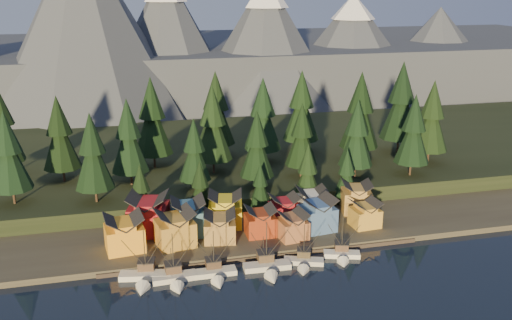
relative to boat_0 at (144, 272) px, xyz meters
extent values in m
plane|color=black|center=(29.24, -10.96, -2.33)|extent=(500.00, 500.00, 0.00)
cube|color=#373228|center=(29.24, 29.04, -1.58)|extent=(400.00, 50.00, 1.50)
cube|color=black|center=(29.24, 79.04, 0.67)|extent=(420.00, 100.00, 6.00)
cube|color=#40352E|center=(29.24, 5.54, -1.83)|extent=(80.00, 4.00, 1.00)
cube|color=#444B58|center=(29.24, 229.04, 12.67)|extent=(560.00, 160.00, 30.00)
cone|color=#444B58|center=(-15.76, 169.04, 42.67)|extent=(100.00, 100.00, 90.00)
cone|color=#444B58|center=(24.24, 187.04, 33.67)|extent=(80.00, 80.00, 72.00)
cone|color=#444B58|center=(74.24, 175.04, 31.67)|extent=(84.00, 84.00, 68.00)
cone|color=#444B58|center=(129.24, 191.04, 26.67)|extent=(92.00, 92.00, 58.00)
cone|color=white|center=(129.24, 191.04, 48.71)|extent=(25.76, 25.76, 13.92)
cone|color=#444B58|center=(189.24, 199.04, 22.67)|extent=(88.00, 88.00, 50.00)
cube|color=beige|center=(0.26, 1.34, -1.93)|extent=(12.23, 5.57, 1.83)
cone|color=beige|center=(-0.95, -5.02, -1.93)|extent=(4.12, 4.60, 3.43)
cube|color=black|center=(0.26, 1.34, -2.62)|extent=(12.52, 5.68, 0.40)
cube|color=brown|center=(0.66, 3.46, -0.16)|extent=(4.24, 4.05, 2.06)
cube|color=#2B2929|center=(0.66, 3.46, 0.98)|extent=(4.50, 4.32, 0.23)
cylinder|color=black|center=(0.39, 2.05, 4.07)|extent=(0.21, 0.21, 10.29)
cylinder|color=black|center=(1.11, 5.86, 1.44)|extent=(0.16, 0.16, 5.03)
cube|color=beige|center=(6.55, -1.09, -1.94)|extent=(10.23, 3.88, 1.77)
cone|color=beige|center=(6.86, -6.60, -1.94)|extent=(3.51, 3.61, 3.33)
cube|color=black|center=(6.55, -1.09, -2.61)|extent=(10.48, 3.95, 0.39)
cube|color=brown|center=(6.45, 0.74, -0.23)|extent=(3.73, 3.52, 2.00)
cube|color=#2B2929|center=(6.45, 0.74, 0.88)|extent=(3.96, 3.75, 0.22)
cylinder|color=black|center=(6.52, -0.48, 3.88)|extent=(0.20, 0.20, 9.98)
cylinder|color=black|center=(6.33, 2.83, 1.33)|extent=(0.16, 0.16, 4.88)
cube|color=beige|center=(15.80, -0.91, -1.96)|extent=(10.09, 3.21, 1.70)
cone|color=beige|center=(15.81, -6.44, -1.96)|extent=(3.19, 3.45, 3.19)
cube|color=black|center=(15.80, -0.91, -2.60)|extent=(10.33, 3.26, 0.37)
cube|color=#4C3728|center=(15.79, 0.93, -0.32)|extent=(3.40, 3.19, 1.91)
cube|color=#2B2929|center=(15.79, 0.93, 0.75)|extent=(3.62, 3.41, 0.21)
cylinder|color=black|center=(15.80, -0.29, 3.61)|extent=(0.19, 0.19, 9.56)
cylinder|color=black|center=(15.79, 3.02, 1.17)|extent=(0.15, 0.15, 4.67)
cube|color=beige|center=(28.32, -0.97, -1.93)|extent=(11.24, 3.94, 1.83)
cone|color=beige|center=(28.04, -7.05, -1.93)|extent=(3.60, 3.94, 3.43)
cube|color=black|center=(28.32, -0.97, -2.62)|extent=(11.52, 4.01, 0.40)
cube|color=brown|center=(28.41, 1.06, -0.16)|extent=(3.81, 3.59, 2.06)
cube|color=#2B2929|center=(28.41, 1.06, 0.98)|extent=(4.05, 3.83, 0.23)
cylinder|color=black|center=(28.35, -0.29, 4.06)|extent=(0.21, 0.21, 10.28)
cylinder|color=black|center=(28.52, 3.36, 1.44)|extent=(0.16, 0.16, 5.03)
cube|color=beige|center=(37.53, -0.49, -1.99)|extent=(9.98, 5.91, 1.56)
cone|color=beige|center=(35.81, -5.44, -1.99)|extent=(3.84, 4.04, 2.93)
cube|color=black|center=(37.53, -0.49, -2.58)|extent=(10.22, 6.03, 0.34)
cube|color=#4C3D28|center=(38.11, 1.16, -0.48)|extent=(3.91, 3.79, 1.76)
cube|color=#2B2929|center=(38.11, 1.16, 0.50)|extent=(4.16, 4.04, 0.20)
cylinder|color=black|center=(37.72, 0.06, 3.13)|extent=(0.18, 0.18, 8.79)
cylinder|color=black|center=(38.76, 3.03, 0.89)|extent=(0.14, 0.14, 4.30)
cube|color=silver|center=(47.80, 0.70, -1.98)|extent=(9.31, 5.47, 1.61)
cone|color=silver|center=(46.38, -3.93, -1.98)|extent=(3.76, 3.76, 3.01)
cube|color=black|center=(47.80, 0.70, -2.58)|extent=(9.53, 5.58, 0.35)
cube|color=brown|center=(48.27, 2.24, -0.43)|extent=(3.96, 3.82, 1.81)
cube|color=#2B2929|center=(48.27, 2.24, 0.58)|extent=(4.21, 4.07, 0.20)
cylinder|color=black|center=(47.96, 1.21, 3.29)|extent=(0.18, 0.18, 9.03)
cylinder|color=black|center=(48.81, 3.99, 0.98)|extent=(0.14, 0.14, 4.42)
cube|color=orange|center=(-3.82, 14.18, 2.28)|extent=(9.91, 8.92, 6.23)
cube|color=orange|center=(-3.82, 14.18, 6.02)|extent=(5.84, 8.29, 1.27)
cube|color=#B5812E|center=(8.48, 13.73, 2.41)|extent=(10.27, 9.46, 6.48)
cube|color=#B5812E|center=(8.48, 13.73, 6.27)|extent=(6.26, 8.58, 1.26)
cube|color=olive|center=(19.83, 14.05, 1.80)|extent=(9.05, 8.62, 5.27)
cube|color=olive|center=(19.83, 14.05, 4.98)|extent=(5.52, 7.87, 1.11)
cube|color=maroon|center=(30.63, 14.70, 1.82)|extent=(7.61, 6.73, 5.31)
cube|color=maroon|center=(30.63, 14.70, 4.99)|extent=(4.22, 6.56, 1.06)
cube|color=#9C5D37|center=(38.11, 10.77, 1.64)|extent=(7.73, 7.73, 4.94)
cube|color=#9C5D37|center=(38.11, 10.77, 4.58)|extent=(4.63, 7.20, 0.97)
cube|color=#3C5B8F|center=(46.03, 14.07, 2.38)|extent=(9.57, 8.37, 6.43)
cube|color=#3C5B8F|center=(46.03, 14.07, 6.20)|extent=(5.65, 7.74, 1.23)
cube|color=gold|center=(59.35, 13.23, 1.65)|extent=(7.70, 6.87, 4.96)
cube|color=gold|center=(59.35, 13.23, 4.62)|extent=(4.45, 6.48, 1.01)
cube|color=maroon|center=(2.60, 22.70, 3.01)|extent=(11.77, 10.98, 7.69)
cube|color=maroon|center=(2.60, 22.70, 7.54)|extent=(7.42, 9.70, 1.39)
cube|color=#325A77|center=(12.49, 19.75, 2.66)|extent=(8.84, 8.32, 6.99)
cube|color=#325A77|center=(12.49, 19.75, 6.75)|extent=(4.96, 8.04, 1.21)
cube|color=gold|center=(22.95, 22.63, 2.49)|extent=(10.22, 9.20, 6.64)
cube|color=gold|center=(22.95, 22.63, 6.42)|extent=(6.29, 8.23, 1.25)
cube|color=maroon|center=(39.02, 21.13, 1.83)|extent=(7.68, 6.38, 5.32)
cube|color=maroon|center=(39.02, 21.13, 5.01)|extent=(4.29, 6.18, 1.06)
cube|color=silver|center=(47.22, 22.27, 2.26)|extent=(8.51, 7.70, 6.18)
cube|color=silver|center=(47.22, 22.27, 5.89)|extent=(4.93, 7.26, 1.12)
cube|color=#AC7F3D|center=(60.99, 22.94, 2.40)|extent=(9.44, 9.07, 6.47)
cube|color=#AC7F3D|center=(60.99, 22.94, 6.19)|extent=(5.91, 8.12, 1.12)
cylinder|color=#332319|center=(-32.76, 41.04, 5.98)|extent=(0.70, 0.70, 4.62)
cone|color=black|center=(-32.76, 41.04, 15.98)|extent=(11.29, 11.29, 15.91)
cone|color=black|center=(-32.76, 41.04, 24.19)|extent=(7.70, 7.70, 11.55)
cylinder|color=#332319|center=(-20.76, 57.04, 6.02)|extent=(0.70, 0.70, 4.70)
cone|color=black|center=(-20.76, 57.04, 16.21)|extent=(11.50, 11.50, 16.20)
cone|color=black|center=(-20.76, 57.04, 24.57)|extent=(7.84, 7.84, 11.76)
cylinder|color=#332319|center=(-10.76, 37.04, 5.91)|extent=(0.70, 0.70, 4.48)
cone|color=black|center=(-10.76, 37.04, 15.61)|extent=(10.94, 10.94, 15.42)
cone|color=black|center=(-10.76, 37.04, 23.57)|extent=(7.46, 7.46, 11.19)
cylinder|color=#332319|center=(-0.76, 49.04, 6.00)|extent=(0.70, 0.70, 4.66)
cone|color=black|center=(-0.76, 49.04, 16.09)|extent=(11.39, 11.39, 16.05)
cone|color=black|center=(-0.76, 49.04, 24.37)|extent=(7.76, 7.76, 11.65)
cylinder|color=#332319|center=(7.24, 64.04, 6.31)|extent=(0.70, 0.70, 5.28)
cone|color=black|center=(7.24, 64.04, 17.76)|extent=(12.92, 12.92, 18.20)
cone|color=black|center=(7.24, 64.04, 27.16)|extent=(8.81, 8.81, 13.21)
cylinder|color=#332319|center=(17.24, 39.04, 5.59)|extent=(0.70, 0.70, 3.84)
cone|color=black|center=(17.24, 39.04, 13.92)|extent=(9.39, 9.39, 13.24)
cone|color=black|center=(17.24, 39.04, 20.75)|extent=(6.41, 6.41, 9.61)
cylinder|color=#332319|center=(25.24, 54.04, 6.17)|extent=(0.70, 0.70, 5.00)
cone|color=black|center=(25.24, 54.04, 17.00)|extent=(12.22, 12.22, 17.22)
cone|color=black|center=(25.24, 54.04, 25.89)|extent=(8.33, 8.33, 12.50)
cylinder|color=#332319|center=(35.24, 37.04, 5.75)|extent=(0.70, 0.70, 4.17)
cone|color=black|center=(35.24, 37.04, 14.78)|extent=(10.19, 10.19, 14.36)
cone|color=black|center=(35.24, 37.04, 22.20)|extent=(6.95, 6.95, 10.42)
cylinder|color=#332319|center=(43.24, 61.04, 6.21)|extent=(0.70, 0.70, 5.09)
cone|color=black|center=(43.24, 61.04, 17.24)|extent=(12.44, 12.44, 17.53)
cone|color=black|center=(43.24, 61.04, 26.29)|extent=(8.48, 8.48, 12.72)
cylinder|color=#332319|center=(51.24, 44.04, 5.74)|extent=(0.70, 0.70, 4.14)
cone|color=black|center=(51.24, 44.04, 14.70)|extent=(10.12, 10.12, 14.25)
cone|color=black|center=(51.24, 44.04, 22.06)|extent=(6.90, 6.90, 10.35)
cylinder|color=#332319|center=(59.24, 69.04, 6.27)|extent=(0.70, 0.70, 5.20)
cone|color=black|center=(59.24, 69.04, 17.54)|extent=(12.72, 12.72, 17.92)
cone|color=black|center=(59.24, 69.04, 26.79)|extent=(8.67, 8.67, 13.01)
cylinder|color=#332319|center=(67.24, 39.04, 5.86)|extent=(0.70, 0.70, 4.38)
cone|color=black|center=(67.24, 39.04, 15.36)|extent=(10.72, 10.72, 15.10)
cone|color=black|center=(67.24, 39.04, 23.16)|extent=(7.31, 7.31, 10.96)
cylinder|color=#332319|center=(75.24, 55.04, 6.35)|extent=(0.70, 0.70, 5.37)
cone|color=black|center=(75.24, 55.04, 18.00)|extent=(13.14, 13.14, 18.51)
cone|color=black|center=(75.24, 55.04, 27.55)|extent=(8.96, 8.96, 13.43)
cylinder|color=#332319|center=(85.24, 37.04, 5.95)|extent=(0.70, 0.70, 4.57)
cone|color=black|center=(85.24, 37.04, 15.85)|extent=(11.17, 11.17, 15.73)
cone|color=black|center=(85.24, 37.04, 23.97)|extent=(7.61, 7.61, 11.42)
cylinder|color=#332319|center=(93.24, 61.04, 6.53)|extent=(0.70, 0.70, 5.72)
cone|color=black|center=(93.24, 61.04, 18.91)|extent=(13.98, 13.98, 19.69)
cone|color=black|center=(93.24, 61.04, 29.08)|extent=(9.53, 9.53, 14.29)
cylinder|color=#332319|center=(29.24, 71.04, 6.32)|extent=(0.70, 0.70, 5.30)
cone|color=black|center=(29.24, 71.04, 17.79)|extent=(12.95, 12.95, 18.25)
cone|color=black|center=(29.24, 71.04, 27.21)|extent=(8.83, 8.83, 13.24)
cylinder|color=#332319|center=(-38.76, 67.04, 6.26)|extent=(0.70, 0.70, 5.19)
cone|color=black|center=(-38.76, 67.04, 17.51)|extent=(12.69, 12.69, 17.88)
cylinder|color=#332319|center=(97.24, 47.04, 6.14)|extent=(0.70, 0.70, 4.95)
cone|color=black|center=(97.24, 47.04, 16.87)|extent=(12.10, 12.10, 17.06)
cone|color=black|center=(97.24, 47.04, 25.68)|extent=(8.25, 8.25, 12.38)
cylinder|color=#332319|center=(1.24, 29.04, 0.68)|extent=(0.70, 0.70, 3.03)
cone|color=black|center=(1.24, 29.04, 7.25)|extent=(7.41, 7.41, 10.44)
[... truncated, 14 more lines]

